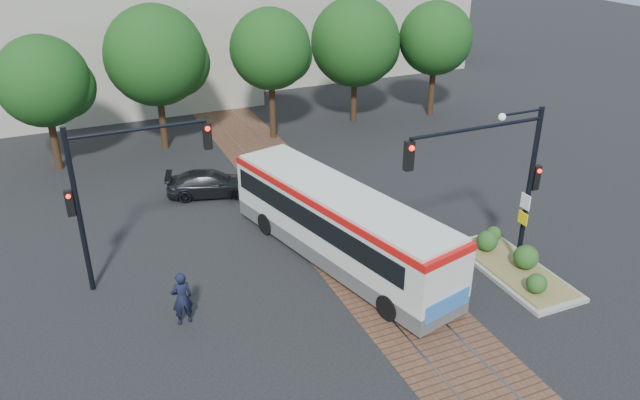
% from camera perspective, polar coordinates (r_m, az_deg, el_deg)
% --- Properties ---
extents(ground, '(120.00, 120.00, 0.00)m').
position_cam_1_polar(ground, '(22.36, 6.00, -7.91)').
color(ground, black).
rests_on(ground, ground).
extents(trackbed, '(3.60, 40.00, 0.02)m').
position_cam_1_polar(trackbed, '(25.37, 1.64, -3.31)').
color(trackbed, brown).
rests_on(trackbed, ground).
extents(tree_row, '(26.40, 5.60, 7.67)m').
position_cam_1_polar(tree_row, '(34.97, -5.24, 13.38)').
color(tree_row, '#382314').
rests_on(tree_row, ground).
extents(warehouses, '(40.00, 13.00, 8.00)m').
position_cam_1_polar(warehouses, '(46.44, -12.35, 14.73)').
color(warehouses, '#ADA899').
rests_on(warehouses, ground).
extents(city_bus, '(4.81, 10.95, 2.87)m').
position_cam_1_polar(city_bus, '(23.04, 1.71, -2.01)').
color(city_bus, '#4C4C4F').
rests_on(city_bus, ground).
extents(traffic_island, '(2.20, 5.20, 1.13)m').
position_cam_1_polar(traffic_island, '(24.05, 17.24, -5.49)').
color(traffic_island, gray).
rests_on(traffic_island, ground).
extents(signal_pole_main, '(5.49, 0.46, 6.00)m').
position_cam_1_polar(signal_pole_main, '(21.84, 16.46, 2.65)').
color(signal_pole_main, black).
rests_on(signal_pole_main, ground).
extents(signal_pole_left, '(4.99, 0.34, 6.00)m').
position_cam_1_polar(signal_pole_left, '(21.78, -18.61, 1.44)').
color(signal_pole_left, black).
rests_on(signal_pole_left, ground).
extents(officer, '(0.72, 0.51, 1.87)m').
position_cam_1_polar(officer, '(20.51, -12.52, -8.77)').
color(officer, black).
rests_on(officer, ground).
extents(parked_car, '(4.27, 2.60, 1.16)m').
position_cam_1_polar(parked_car, '(29.05, -9.98, 1.51)').
color(parked_car, black).
rests_on(parked_car, ground).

